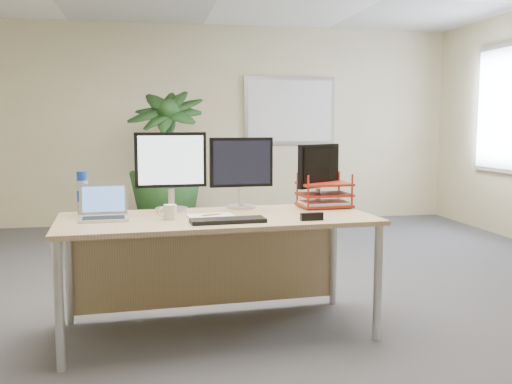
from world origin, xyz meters
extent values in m
plane|color=#4C4C51|center=(0.00, 0.00, 0.00)|extent=(8.00, 8.00, 0.00)
cube|color=beige|center=(0.00, 4.00, 1.35)|extent=(7.00, 0.04, 2.70)
cube|color=silver|center=(1.20, 3.97, 1.55)|extent=(1.30, 0.03, 0.95)
cube|color=white|center=(1.20, 3.95, 1.55)|extent=(1.20, 0.01, 0.85)
cube|color=silver|center=(3.47, 2.30, 1.55)|extent=(0.03, 1.30, 1.55)
cube|color=silver|center=(3.45, 2.30, 1.55)|extent=(0.01, 1.20, 1.45)
cube|color=tan|center=(-0.34, -0.26, 0.76)|extent=(2.06, 0.97, 0.03)
cube|color=tan|center=(-0.36, 0.13, 0.37)|extent=(1.91, 0.14, 0.62)
cylinder|color=silver|center=(-1.27, -0.70, 0.37)|extent=(0.05, 0.05, 0.74)
cylinder|color=silver|center=(0.64, -0.58, 0.37)|extent=(0.05, 0.05, 0.74)
cylinder|color=silver|center=(-1.32, 0.05, 0.37)|extent=(0.05, 0.05, 0.74)
cylinder|color=silver|center=(0.59, 0.17, 0.37)|extent=(0.05, 0.05, 0.74)
imported|color=#153C19|center=(-0.57, 3.03, 0.75)|extent=(1.06, 1.06, 1.50)
cylinder|color=silver|center=(-0.62, 0.04, 0.79)|extent=(0.22, 0.22, 0.02)
cylinder|color=silver|center=(-0.62, 0.04, 0.86)|extent=(0.04, 0.04, 0.13)
cube|color=black|center=(-0.62, 0.04, 1.13)|extent=(0.49, 0.07, 0.37)
cube|color=white|center=(-0.62, 0.01, 1.13)|extent=(0.44, 0.03, 0.33)
cylinder|color=silver|center=(-0.13, 0.07, 0.79)|extent=(0.20, 0.20, 0.02)
cylinder|color=silver|center=(-0.13, 0.07, 0.86)|extent=(0.04, 0.04, 0.12)
cube|color=black|center=(-0.13, 0.07, 1.10)|extent=(0.45, 0.07, 0.35)
cube|color=black|center=(-0.13, 0.05, 1.10)|extent=(0.41, 0.03, 0.31)
cylinder|color=silver|center=(0.44, 0.06, 0.78)|extent=(0.18, 0.18, 0.02)
cylinder|color=silver|center=(0.44, 0.06, 0.85)|extent=(0.04, 0.04, 0.11)
cube|color=black|center=(0.44, 0.06, 1.07)|extent=(0.36, 0.24, 0.31)
cube|color=black|center=(0.45, 0.04, 1.07)|extent=(0.31, 0.20, 0.28)
cube|color=silver|center=(-1.05, -0.27, 0.78)|extent=(0.31, 0.23, 0.02)
cube|color=black|center=(-1.05, -0.28, 0.79)|extent=(0.26, 0.15, 0.00)
cube|color=silver|center=(-1.06, -0.13, 0.89)|extent=(0.30, 0.07, 0.20)
cube|color=#5082CF|center=(-1.06, -0.14, 0.89)|extent=(0.26, 0.05, 0.16)
cube|color=black|center=(-0.30, -0.49, 0.79)|extent=(0.46, 0.18, 0.03)
cylinder|color=white|center=(-0.64, -0.31, 0.82)|extent=(0.08, 0.08, 0.09)
torus|color=white|center=(-0.69, -0.31, 0.82)|extent=(0.06, 0.02, 0.06)
cube|color=white|center=(-0.39, -0.28, 0.78)|extent=(0.31, 0.24, 0.01)
cylinder|color=orange|center=(-0.38, -0.29, 0.79)|extent=(0.12, 0.05, 0.01)
cylinder|color=gold|center=(-0.12, -0.32, 0.78)|extent=(0.13, 0.03, 0.02)
cylinder|color=silver|center=(-1.20, 0.00, 0.89)|extent=(0.07, 0.07, 0.23)
cylinder|color=blue|center=(-1.20, 0.00, 1.03)|extent=(0.07, 0.07, 0.06)
cylinder|color=blue|center=(-1.20, 0.00, 0.90)|extent=(0.07, 0.07, 0.07)
cube|color=maroon|center=(0.46, 0.01, 0.79)|extent=(0.37, 0.29, 0.02)
cube|color=maroon|center=(0.46, 0.01, 0.87)|extent=(0.37, 0.29, 0.02)
cube|color=maroon|center=(0.46, 0.01, 0.94)|extent=(0.37, 0.29, 0.02)
cube|color=white|center=(0.46, 0.01, 0.81)|extent=(0.34, 0.26, 0.02)
cube|color=black|center=(0.22, -0.51, 0.80)|extent=(0.14, 0.05, 0.05)
camera|label=1|loc=(-0.77, -3.88, 1.37)|focal=40.00mm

